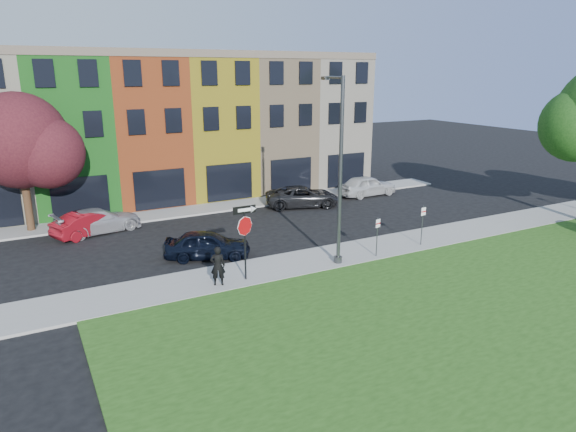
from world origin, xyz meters
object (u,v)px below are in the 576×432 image
sedan_near (208,245)px  street_lamp (339,172)px  stop_sign (245,228)px  man (218,266)px

sedan_near → street_lamp: 7.52m
stop_sign → sedan_near: stop_sign is taller
stop_sign → street_lamp: 5.25m
stop_sign → sedan_near: 4.14m
stop_sign → sedan_near: size_ratio=0.74×
sedan_near → man: bearing=-170.0°
man → sedan_near: man is taller
sedan_near → street_lamp: bearing=-101.9°
stop_sign → man: 2.02m
stop_sign → street_lamp: (4.84, 0.03, 2.02)m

